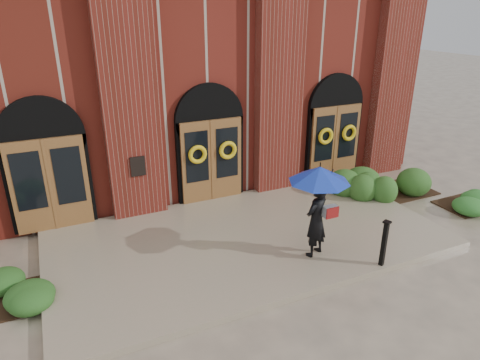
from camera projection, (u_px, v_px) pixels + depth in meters
ground at (251, 243)px, 11.09m from camera, size 90.00×90.00×0.00m
landing at (248, 238)px, 11.19m from camera, size 10.00×5.30×0.15m
church_building at (156, 65)px, 17.15m from camera, size 16.20×12.53×7.00m
man_with_umbrella at (318, 194)px, 9.75m from camera, size 1.84×1.84×2.25m
metal_post at (384, 242)px, 9.69m from camera, size 0.19×0.19×1.13m
hedge_wall_right at (383, 183)px, 13.75m from camera, size 3.30×1.32×0.85m
hedge_front_left at (35, 285)px, 9.03m from camera, size 1.36×1.17×0.48m
hedge_front_right at (465, 199)px, 13.06m from camera, size 1.28×1.10×0.45m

